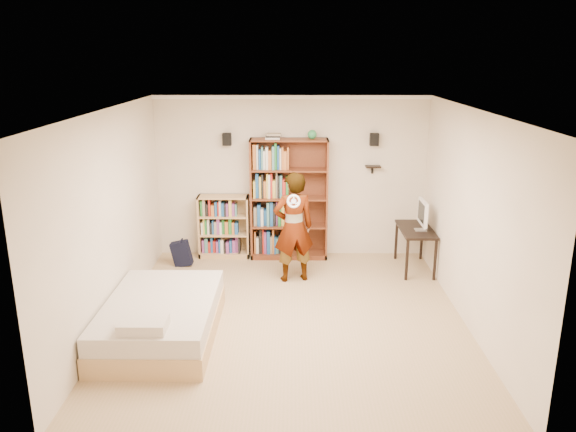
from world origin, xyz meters
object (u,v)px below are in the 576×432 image
person (294,227)px  low_bookshelf (224,226)px  computer_desk (415,249)px  tall_bookshelf (289,200)px  daybed (161,314)px

person → low_bookshelf: bearing=-56.2°
low_bookshelf → computer_desk: 3.17m
tall_bookshelf → low_bookshelf: 1.20m
low_bookshelf → person: person is taller
computer_desk → person: person is taller
daybed → person: 2.48m
low_bookshelf → person: bearing=-41.4°
computer_desk → daybed: computer_desk is taller
computer_desk → person: 2.06m
tall_bookshelf → daybed: bearing=-118.6°
tall_bookshelf → person: (0.08, -1.01, -0.17)m
computer_desk → person: (-1.94, -0.47, 0.50)m
tall_bookshelf → low_bookshelf: bearing=178.6°
tall_bookshelf → low_bookshelf: tall_bookshelf is taller
daybed → person: (1.61, 1.81, 0.55)m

